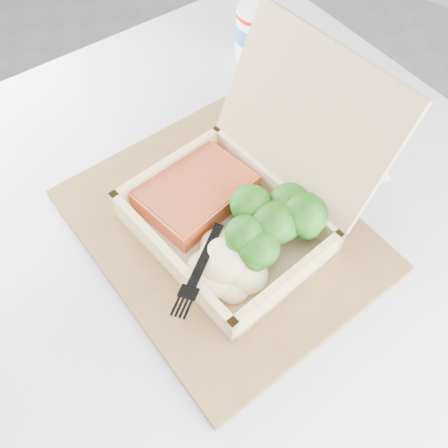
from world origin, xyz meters
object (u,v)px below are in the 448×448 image
Objects in this scene: serving_tray at (221,230)px; takeout_container at (251,192)px; paper_cup at (257,31)px; cafe_table at (215,308)px.

serving_tray is 0.07m from takeout_container.
paper_cup reaches higher than serving_tray.
paper_cup is at bearing 114.74° from serving_tray.
serving_tray is 4.26× the size of paper_cup.
cafe_table is 0.45m from paper_cup.
takeout_container is at bearing 67.85° from cafe_table.
paper_cup is (-0.17, 0.29, -0.02)m from takeout_container.
takeout_container is 3.43× the size of paper_cup.
serving_tray is 1.24× the size of takeout_container.
cafe_table is at bearing -66.39° from paper_cup.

